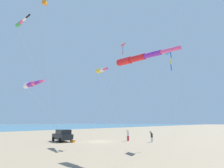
{
  "coord_description": "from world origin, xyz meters",
  "views": [
    {
      "loc": [
        20.47,
        -23.47,
        2.95
      ],
      "look_at": [
        6.34,
        -4.99,
        7.68
      ],
      "focal_mm": 30.41,
      "sensor_mm": 36.0,
      "label": 1
    }
  ],
  "objects_px": {
    "kite_windsock_red_high_left": "(101,70)",
    "kite_delta_yellow_midlevel": "(123,45)",
    "kite_windsock_rainbow_low_near": "(136,58)",
    "kite_windsock_purple_drifting": "(32,84)",
    "kite_windsock_green_low_center": "(21,22)",
    "parked_car": "(63,135)",
    "kite_box_small_distant": "(45,0)",
    "person_child_green_jacket": "(152,136)",
    "person_adult_flyer": "(128,134)",
    "cooler_box": "(73,141)",
    "kite_delta_orange_high_right": "(170,51)"
  },
  "relations": [
    {
      "from": "kite_delta_yellow_midlevel",
      "to": "kite_windsock_green_low_center",
      "type": "distance_m",
      "value": 14.02
    },
    {
      "from": "parked_car",
      "to": "kite_delta_orange_high_right",
      "type": "relative_size",
      "value": 0.37
    },
    {
      "from": "kite_windsock_green_low_center",
      "to": "cooler_box",
      "type": "bearing_deg",
      "value": 89.18
    },
    {
      "from": "parked_car",
      "to": "kite_windsock_green_low_center",
      "type": "height_order",
      "value": "kite_windsock_green_low_center"
    },
    {
      "from": "person_adult_flyer",
      "to": "kite_delta_orange_high_right",
      "type": "relative_size",
      "value": 0.15
    },
    {
      "from": "cooler_box",
      "to": "person_child_green_jacket",
      "type": "distance_m",
      "value": 12.0
    },
    {
      "from": "kite_windsock_red_high_left",
      "to": "kite_delta_yellow_midlevel",
      "type": "bearing_deg",
      "value": 44.94
    },
    {
      "from": "kite_windsock_green_low_center",
      "to": "parked_car",
      "type": "bearing_deg",
      "value": 102.73
    },
    {
      "from": "person_child_green_jacket",
      "to": "kite_windsock_purple_drifting",
      "type": "height_order",
      "value": "kite_windsock_purple_drifting"
    },
    {
      "from": "person_child_green_jacket",
      "to": "kite_windsock_green_low_center",
      "type": "height_order",
      "value": "kite_windsock_green_low_center"
    },
    {
      "from": "kite_windsock_red_high_left",
      "to": "kite_windsock_green_low_center",
      "type": "height_order",
      "value": "kite_windsock_green_low_center"
    },
    {
      "from": "kite_windsock_rainbow_low_near",
      "to": "parked_car",
      "type": "bearing_deg",
      "value": 162.32
    },
    {
      "from": "parked_car",
      "to": "kite_delta_yellow_midlevel",
      "type": "bearing_deg",
      "value": 11.98
    },
    {
      "from": "kite_delta_yellow_midlevel",
      "to": "kite_delta_orange_high_right",
      "type": "bearing_deg",
      "value": 12.99
    },
    {
      "from": "kite_delta_orange_high_right",
      "to": "kite_box_small_distant",
      "type": "bearing_deg",
      "value": -151.99
    },
    {
      "from": "kite_windsock_red_high_left",
      "to": "kite_windsock_purple_drifting",
      "type": "distance_m",
      "value": 9.3
    },
    {
      "from": "kite_box_small_distant",
      "to": "cooler_box",
      "type": "bearing_deg",
      "value": 70.32
    },
    {
      "from": "cooler_box",
      "to": "kite_windsock_purple_drifting",
      "type": "height_order",
      "value": "kite_windsock_purple_drifting"
    },
    {
      "from": "kite_windsock_rainbow_low_near",
      "to": "kite_box_small_distant",
      "type": "relative_size",
      "value": 0.75
    },
    {
      "from": "cooler_box",
      "to": "kite_windsock_rainbow_low_near",
      "type": "height_order",
      "value": "kite_windsock_rainbow_low_near"
    },
    {
      "from": "person_adult_flyer",
      "to": "kite_delta_yellow_midlevel",
      "type": "xyz_separation_m",
      "value": [
        2.59,
        -5.01,
        13.19
      ]
    },
    {
      "from": "kite_windsock_red_high_left",
      "to": "kite_windsock_green_low_center",
      "type": "xyz_separation_m",
      "value": [
        -5.86,
        -9.04,
        5.43
      ]
    },
    {
      "from": "kite_windsock_red_high_left",
      "to": "kite_delta_yellow_midlevel",
      "type": "relative_size",
      "value": 0.74
    },
    {
      "from": "parked_car",
      "to": "cooler_box",
      "type": "distance_m",
      "value": 2.34
    },
    {
      "from": "person_adult_flyer",
      "to": "person_child_green_jacket",
      "type": "distance_m",
      "value": 4.0
    },
    {
      "from": "kite_windsock_purple_drifting",
      "to": "person_child_green_jacket",
      "type": "bearing_deg",
      "value": 59.64
    },
    {
      "from": "kite_windsock_purple_drifting",
      "to": "kite_delta_yellow_midlevel",
      "type": "xyz_separation_m",
      "value": [
        7.47,
        9.56,
        6.55
      ]
    },
    {
      "from": "kite_windsock_green_low_center",
      "to": "kite_delta_yellow_midlevel",
      "type": "bearing_deg",
      "value": 54.26
    },
    {
      "from": "kite_windsock_purple_drifting",
      "to": "kite_box_small_distant",
      "type": "bearing_deg",
      "value": 136.07
    },
    {
      "from": "cooler_box",
      "to": "kite_delta_yellow_midlevel",
      "type": "bearing_deg",
      "value": 13.41
    },
    {
      "from": "kite_windsock_red_high_left",
      "to": "kite_box_small_distant",
      "type": "xyz_separation_m",
      "value": [
        -7.63,
        -4.94,
        11.64
      ]
    },
    {
      "from": "parked_car",
      "to": "kite_box_small_distant",
      "type": "xyz_separation_m",
      "value": [
        0.31,
        -5.05,
        20.91
      ]
    },
    {
      "from": "kite_windsock_red_high_left",
      "to": "kite_delta_yellow_midlevel",
      "type": "distance_m",
      "value": 5.14
    },
    {
      "from": "cooler_box",
      "to": "kite_delta_orange_high_right",
      "type": "height_order",
      "value": "kite_delta_orange_high_right"
    },
    {
      "from": "kite_windsock_purple_drifting",
      "to": "kite_delta_yellow_midlevel",
      "type": "relative_size",
      "value": 0.73
    },
    {
      "from": "kite_windsock_rainbow_low_near",
      "to": "kite_box_small_distant",
      "type": "bearing_deg",
      "value": 179.05
    },
    {
      "from": "person_adult_flyer",
      "to": "kite_windsock_purple_drifting",
      "type": "relative_size",
      "value": 0.18
    },
    {
      "from": "person_adult_flyer",
      "to": "kite_windsock_rainbow_low_near",
      "type": "bearing_deg",
      "value": -54.02
    },
    {
      "from": "person_adult_flyer",
      "to": "person_child_green_jacket",
      "type": "relative_size",
      "value": 1.17
    },
    {
      "from": "kite_windsock_rainbow_low_near",
      "to": "kite_windsock_green_low_center",
      "type": "height_order",
      "value": "kite_windsock_green_low_center"
    },
    {
      "from": "kite_box_small_distant",
      "to": "kite_windsock_purple_drifting",
      "type": "distance_m",
      "value": 14.57
    },
    {
      "from": "parked_car",
      "to": "kite_windsock_red_high_left",
      "type": "height_order",
      "value": "kite_windsock_red_high_left"
    },
    {
      "from": "kite_box_small_distant",
      "to": "person_adult_flyer",
      "type": "bearing_deg",
      "value": 59.09
    },
    {
      "from": "person_child_green_jacket",
      "to": "kite_windsock_red_high_left",
      "type": "bearing_deg",
      "value": -115.06
    },
    {
      "from": "person_child_green_jacket",
      "to": "kite_windsock_green_low_center",
      "type": "relative_size",
      "value": 0.1
    },
    {
      "from": "person_child_green_jacket",
      "to": "kite_delta_yellow_midlevel",
      "type": "distance_m",
      "value": 14.51
    },
    {
      "from": "kite_windsock_rainbow_low_near",
      "to": "kite_box_small_distant",
      "type": "height_order",
      "value": "kite_box_small_distant"
    },
    {
      "from": "kite_windsock_green_low_center",
      "to": "person_child_green_jacket",
      "type": "bearing_deg",
      "value": 60.55
    },
    {
      "from": "kite_windsock_rainbow_low_near",
      "to": "kite_windsock_purple_drifting",
      "type": "xyz_separation_m",
      "value": [
        -13.96,
        -2.07,
        -1.02
      ]
    },
    {
      "from": "parked_car",
      "to": "kite_windsock_purple_drifting",
      "type": "xyz_separation_m",
      "value": [
        2.74,
        -7.39,
        6.73
      ]
    }
  ]
}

